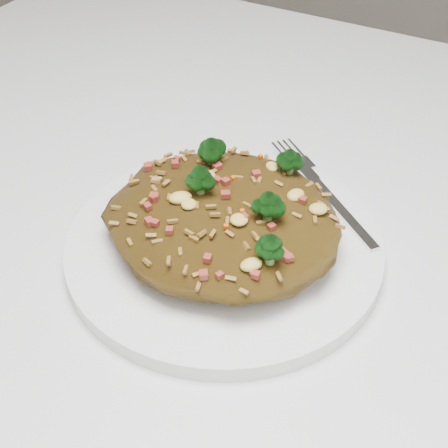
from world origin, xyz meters
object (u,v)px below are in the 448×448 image
Objects in this scene: plate at (224,245)px; fork at (327,195)px; fried_rice at (225,211)px; dining_table at (341,308)px.

fork reaches higher than plate.
plate is at bearing -81.28° from fork.
fork is at bearing 60.43° from fried_rice.
fried_rice reaches higher than plate.
fried_rice is at bearing -81.17° from fork.
plate reaches higher than dining_table.
dining_table is 0.15m from plate.
fried_rice is at bearing -140.09° from dining_table.
fried_rice reaches higher than dining_table.
dining_table is 6.57× the size of fried_rice.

